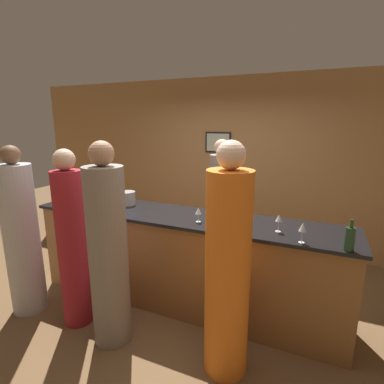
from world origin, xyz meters
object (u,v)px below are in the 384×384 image
(guest_1, at_px, (22,237))
(wine_bottle_0, at_px, (350,239))
(bartender, at_px, (220,215))
(guest_3, at_px, (228,271))
(guest_0, at_px, (72,245))
(guest_2, at_px, (108,253))
(ice_bucket, at_px, (127,198))

(guest_1, xyz_separation_m, wine_bottle_0, (3.17, 0.51, 0.32))
(bartender, bearing_deg, guest_3, 110.63)
(bartender, xyz_separation_m, guest_0, (-1.07, -1.52, -0.01))
(bartender, height_order, guest_2, guest_2)
(guest_0, relative_size, ice_bucket, 9.10)
(guest_0, height_order, guest_1, guest_1)
(guest_3, bearing_deg, guest_1, -177.84)
(bartender, bearing_deg, guest_0, 54.99)
(guest_1, height_order, guest_3, guest_3)
(ice_bucket, bearing_deg, guest_1, -127.64)
(bartender, distance_m, wine_bottle_0, 1.81)
(bartender, distance_m, guest_3, 1.60)
(guest_0, xyz_separation_m, wine_bottle_0, (2.50, 0.45, 0.31))
(wine_bottle_0, bearing_deg, guest_0, -169.73)
(bartender, distance_m, ice_bucket, 1.23)
(guest_2, bearing_deg, ice_bucket, 115.64)
(guest_0, relative_size, wine_bottle_0, 7.03)
(guest_3, height_order, wine_bottle_0, guest_3)
(guest_1, xyz_separation_m, guest_3, (2.30, 0.09, 0.05))
(guest_3, xyz_separation_m, ice_bucket, (-1.57, 0.85, 0.25))
(bartender, xyz_separation_m, guest_3, (0.56, -1.49, 0.03))
(bartender, relative_size, guest_0, 1.02)
(guest_0, xyz_separation_m, guest_2, (0.51, -0.07, 0.03))
(guest_0, bearing_deg, guest_1, -175.01)
(guest_1, bearing_deg, guest_3, 2.16)
(guest_0, relative_size, guest_3, 0.94)
(guest_2, height_order, wine_bottle_0, guest_2)
(bartender, xyz_separation_m, guest_2, (-0.56, -1.59, 0.02))
(guest_0, bearing_deg, guest_3, 0.99)
(bartender, relative_size, wine_bottle_0, 7.17)
(guest_0, height_order, ice_bucket, guest_0)
(wine_bottle_0, bearing_deg, guest_2, -165.41)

